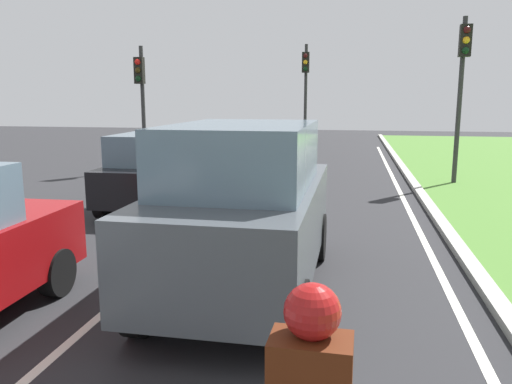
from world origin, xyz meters
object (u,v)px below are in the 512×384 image
(traffic_light_near_right, at_px, (462,73))
(traffic_light_overhead_left, at_px, (141,89))
(car_hatchback_far, at_px, (154,171))
(traffic_light_far_median, at_px, (306,82))
(car_suv_ahead, at_px, (245,208))

(traffic_light_near_right, bearing_deg, traffic_light_overhead_left, 174.28)
(car_hatchback_far, bearing_deg, traffic_light_overhead_left, 114.11)
(car_hatchback_far, relative_size, traffic_light_far_median, 0.75)
(car_hatchback_far, relative_size, traffic_light_overhead_left, 0.86)
(traffic_light_far_median, bearing_deg, car_hatchback_far, -101.16)
(traffic_light_overhead_left, bearing_deg, car_suv_ahead, -60.64)
(traffic_light_near_right, distance_m, traffic_light_far_median, 9.17)
(car_suv_ahead, height_order, traffic_light_far_median, traffic_light_far_median)
(car_suv_ahead, xyz_separation_m, car_hatchback_far, (-3.21, 4.79, -0.28))
(car_suv_ahead, xyz_separation_m, traffic_light_near_right, (4.46, 9.53, 2.15))
(car_suv_ahead, relative_size, traffic_light_near_right, 0.92)
(car_suv_ahead, height_order, traffic_light_near_right, traffic_light_near_right)
(traffic_light_overhead_left, bearing_deg, traffic_light_far_median, 51.49)
(traffic_light_near_right, bearing_deg, car_hatchback_far, -148.24)
(car_suv_ahead, xyz_separation_m, traffic_light_overhead_left, (-5.95, 10.58, 1.71))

